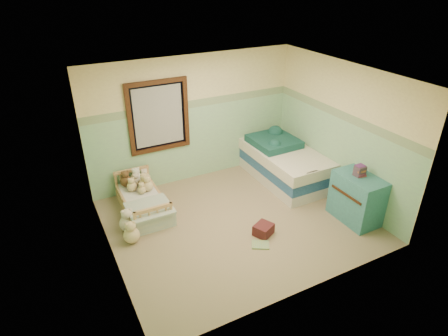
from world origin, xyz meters
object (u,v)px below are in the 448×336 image
red_pillow (263,230)px  floor_book (260,245)px  toddler_bed_frame (143,207)px  plush_floor_tan (132,235)px  dresser (357,198)px  twin_bed_frame (282,174)px  plush_floor_cream (128,223)px

red_pillow → floor_book: bearing=-131.5°
toddler_bed_frame → plush_floor_tan: 0.88m
red_pillow → toddler_bed_frame: bearing=134.6°
plush_floor_tan → floor_book: size_ratio=0.96×
floor_book → dresser: bearing=26.3°
toddler_bed_frame → floor_book: toddler_bed_frame is taller
twin_bed_frame → floor_book: (-1.54, -1.62, -0.10)m
twin_bed_frame → dresser: 1.79m
toddler_bed_frame → floor_book: 2.24m
plush_floor_cream → dresser: size_ratio=0.34×
floor_book → plush_floor_cream: bearing=172.7°
plush_floor_tan → floor_book: plush_floor_tan is taller
plush_floor_cream → red_pillow: plush_floor_cream is taller
plush_floor_cream → plush_floor_tan: size_ratio=1.08×
twin_bed_frame → floor_book: bearing=-133.7°
toddler_bed_frame → plush_floor_cream: bearing=-131.4°
toddler_bed_frame → floor_book: bearing=-52.9°
red_pillow → floor_book: 0.30m
plush_floor_tan → plush_floor_cream: bearing=85.0°
toddler_bed_frame → floor_book: size_ratio=4.94×
toddler_bed_frame → plush_floor_cream: (-0.39, -0.44, 0.05)m
plush_floor_cream → floor_book: size_ratio=1.04×
toddler_bed_frame → twin_bed_frame: bearing=-3.3°
toddler_bed_frame → plush_floor_tan: (-0.42, -0.77, 0.04)m
plush_floor_tan → red_pillow: plush_floor_tan is taller
dresser → plush_floor_cream: bearing=157.6°
plush_floor_cream → twin_bed_frame: plush_floor_cream is taller
toddler_bed_frame → floor_book: (1.35, -1.78, -0.07)m
plush_floor_cream → floor_book: bearing=-37.7°
plush_floor_cream → twin_bed_frame: (3.28, 0.27, -0.03)m
dresser → red_pillow: dresser is taller
plush_floor_cream → red_pillow: 2.24m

